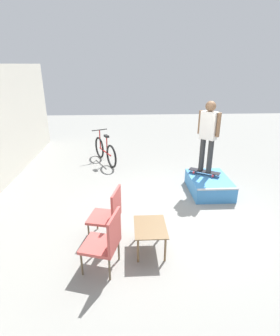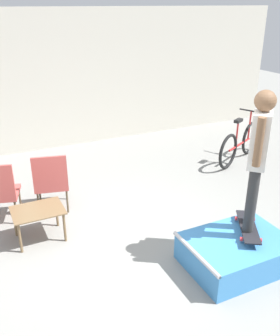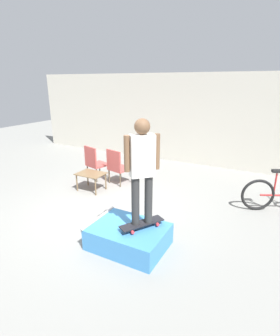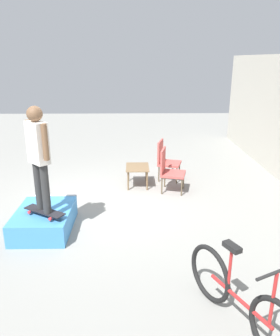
{
  "view_description": "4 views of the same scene",
  "coord_description": "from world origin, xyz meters",
  "px_view_note": "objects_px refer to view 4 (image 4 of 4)",
  "views": [
    {
      "loc": [
        -4.68,
        1.15,
        2.99
      ],
      "look_at": [
        0.5,
        0.88,
        0.93
      ],
      "focal_mm": 28.0,
      "sensor_mm": 36.0,
      "label": 1
    },
    {
      "loc": [
        -1.65,
        -3.85,
        3.08
      ],
      "look_at": [
        0.53,
        0.7,
        0.84
      ],
      "focal_mm": 40.0,
      "sensor_mm": 36.0,
      "label": 2
    },
    {
      "loc": [
        3.15,
        -4.21,
        2.72
      ],
      "look_at": [
        0.53,
        0.65,
        0.89
      ],
      "focal_mm": 28.0,
      "sensor_mm": 36.0,
      "label": 3
    },
    {
      "loc": [
        6.33,
        0.7,
        2.87
      ],
      "look_at": [
        0.47,
        0.82,
        0.92
      ],
      "focal_mm": 35.0,
      "sensor_mm": 36.0,
      "label": 4
    }
  ],
  "objects_px": {
    "patio_chair_left": "(166,159)",
    "patio_chair_right": "(169,169)",
    "coffee_table": "(137,170)",
    "skateboard_on_ramp": "(44,211)",
    "bicycle": "(240,298)",
    "person_skater": "(38,151)",
    "skate_ramp_box": "(44,220)"
  },
  "relations": [
    {
      "from": "coffee_table",
      "to": "skate_ramp_box",
      "type": "bearing_deg",
      "value": -38.18
    },
    {
      "from": "person_skater",
      "to": "patio_chair_right",
      "type": "height_order",
      "value": "person_skater"
    },
    {
      "from": "skate_ramp_box",
      "to": "patio_chair_right",
      "type": "height_order",
      "value": "patio_chair_right"
    },
    {
      "from": "coffee_table",
      "to": "skateboard_on_ramp",
      "type": "bearing_deg",
      "value": -34.17
    },
    {
      "from": "coffee_table",
      "to": "bicycle",
      "type": "relative_size",
      "value": 0.43
    },
    {
      "from": "skateboard_on_ramp",
      "to": "patio_chair_right",
      "type": "xyz_separation_m",
      "value": [
        -1.97,
        2.29,
        0.07
      ]
    },
    {
      "from": "skateboard_on_ramp",
      "to": "coffee_table",
      "type": "bearing_deg",
      "value": 87.31
    },
    {
      "from": "skate_ramp_box",
      "to": "person_skater",
      "type": "relative_size",
      "value": 0.74
    },
    {
      "from": "skate_ramp_box",
      "to": "bicycle",
      "type": "distance_m",
      "value": 3.56
    },
    {
      "from": "patio_chair_right",
      "to": "person_skater",
      "type": "bearing_deg",
      "value": 144.4
    },
    {
      "from": "bicycle",
      "to": "patio_chair_right",
      "type": "bearing_deg",
      "value": 159.61
    },
    {
      "from": "skateboard_on_ramp",
      "to": "person_skater",
      "type": "xyz_separation_m",
      "value": [
        0.0,
        -0.0,
        1.04
      ]
    },
    {
      "from": "person_skater",
      "to": "patio_chair_left",
      "type": "relative_size",
      "value": 1.76
    },
    {
      "from": "person_skater",
      "to": "patio_chair_right",
      "type": "distance_m",
      "value": 3.17
    },
    {
      "from": "person_skater",
      "to": "bicycle",
      "type": "relative_size",
      "value": 1.08
    },
    {
      "from": "coffee_table",
      "to": "bicycle",
      "type": "height_order",
      "value": "bicycle"
    },
    {
      "from": "skate_ramp_box",
      "to": "bicycle",
      "type": "xyz_separation_m",
      "value": [
        2.27,
        2.73,
        0.19
      ]
    },
    {
      "from": "skateboard_on_ramp",
      "to": "patio_chair_right",
      "type": "distance_m",
      "value": 3.02
    },
    {
      "from": "skateboard_on_ramp",
      "to": "person_skater",
      "type": "height_order",
      "value": "person_skater"
    },
    {
      "from": "coffee_table",
      "to": "bicycle",
      "type": "xyz_separation_m",
      "value": [
        4.39,
        1.07,
        -0.01
      ]
    },
    {
      "from": "skate_ramp_box",
      "to": "coffee_table",
      "type": "height_order",
      "value": "coffee_table"
    },
    {
      "from": "skateboard_on_ramp",
      "to": "coffee_table",
      "type": "relative_size",
      "value": 1.09
    },
    {
      "from": "skateboard_on_ramp",
      "to": "bicycle",
      "type": "distance_m",
      "value": 3.36
    },
    {
      "from": "skateboard_on_ramp",
      "to": "coffee_table",
      "type": "distance_m",
      "value": 2.82
    },
    {
      "from": "skateboard_on_ramp",
      "to": "patio_chair_left",
      "type": "distance_m",
      "value": 3.58
    },
    {
      "from": "coffee_table",
      "to": "patio_chair_right",
      "type": "xyz_separation_m",
      "value": [
        0.36,
        0.7,
        0.14
      ]
    },
    {
      "from": "skateboard_on_ramp",
      "to": "coffee_table",
      "type": "xyz_separation_m",
      "value": [
        -2.33,
        1.58,
        -0.06
      ]
    },
    {
      "from": "bicycle",
      "to": "person_skater",
      "type": "bearing_deg",
      "value": -153.34
    },
    {
      "from": "person_skater",
      "to": "bicycle",
      "type": "bearing_deg",
      "value": 8.15
    },
    {
      "from": "skate_ramp_box",
      "to": "skateboard_on_ramp",
      "type": "relative_size",
      "value": 1.69
    },
    {
      "from": "patio_chair_left",
      "to": "patio_chair_right",
      "type": "distance_m",
      "value": 0.78
    },
    {
      "from": "patio_chair_left",
      "to": "bicycle",
      "type": "bearing_deg",
      "value": -159.39
    }
  ]
}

